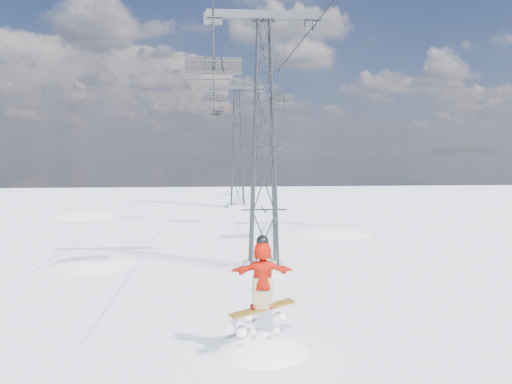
{
  "coord_description": "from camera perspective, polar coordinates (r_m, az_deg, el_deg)",
  "views": [
    {
      "loc": [
        -1.41,
        -14.08,
        5.39
      ],
      "look_at": [
        0.15,
        4.33,
        3.85
      ],
      "focal_mm": 35.0,
      "sensor_mm": 36.0,
      "label": 1
    }
  ],
  "objects": [
    {
      "name": "snow_terrain",
      "position": [
        38.51,
        -9.95,
        -18.21
      ],
      "size": [
        39.0,
        37.0,
        22.0
      ],
      "color": "white",
      "rests_on": "ground"
    },
    {
      "name": "lift_chair_mid",
      "position": [
        34.1,
        2.67,
        10.49
      ],
      "size": [
        2.07,
        0.59,
        2.56
      ],
      "color": "black",
      "rests_on": "ground"
    },
    {
      "name": "lift_chair_extra",
      "position": [
        49.46,
        -4.86,
        8.82
      ],
      "size": [
        1.95,
        0.56,
        2.42
      ],
      "color": "black",
      "rests_on": "ground"
    },
    {
      "name": "lift_tower_far",
      "position": [
        47.13,
        -2.15,
        4.85
      ],
      "size": [
        5.2,
        1.8,
        11.43
      ],
      "color": "#999999",
      "rests_on": "ground"
    },
    {
      "name": "lift_chair_near",
      "position": [
        20.05,
        -4.89,
        14.06
      ],
      "size": [
        2.23,
        0.64,
        2.76
      ],
      "color": "black",
      "rests_on": "ground"
    },
    {
      "name": "lift_chair_far",
      "position": [
        36.11,
        -4.87,
        10.51
      ],
      "size": [
        1.84,
        0.53,
        2.28
      ],
      "color": "black",
      "rests_on": "ground"
    },
    {
      "name": "ground",
      "position": [
        15.14,
        0.86,
        -16.1
      ],
      "size": [
        120.0,
        120.0,
        0.0
      ],
      "primitive_type": "plane",
      "color": "white",
      "rests_on": "ground"
    },
    {
      "name": "lift_tower_near",
      "position": [
        22.19,
        0.89,
        4.96
      ],
      "size": [
        5.2,
        1.8,
        11.43
      ],
      "color": "#999999",
      "rests_on": "ground"
    },
    {
      "name": "haul_cables",
      "position": [
        34.09,
        -1.08,
        13.97
      ],
      "size": [
        4.46,
        51.0,
        0.06
      ],
      "color": "black",
      "rests_on": "ground"
    }
  ]
}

